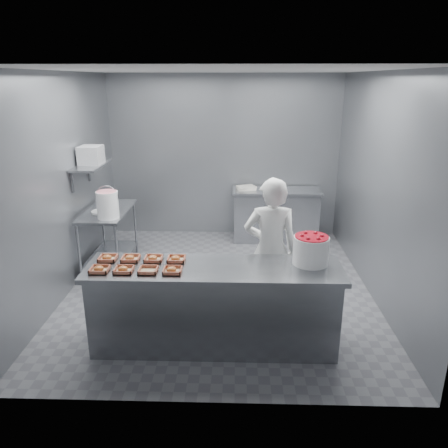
{
  "coord_description": "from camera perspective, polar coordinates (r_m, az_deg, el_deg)",
  "views": [
    {
      "loc": [
        0.23,
        -5.38,
        2.71
      ],
      "look_at": [
        0.07,
        -0.2,
        0.97
      ],
      "focal_mm": 35.0,
      "sensor_mm": 36.0,
      "label": 1
    }
  ],
  "objects": [
    {
      "name": "floor",
      "position": [
        6.03,
        -0.59,
        -8.19
      ],
      "size": [
        4.5,
        4.5,
        0.0
      ],
      "primitive_type": "plane",
      "color": "#4C4C51",
      "rests_on": "ground"
    },
    {
      "name": "ceiling",
      "position": [
        5.39,
        -0.69,
        19.47
      ],
      "size": [
        4.5,
        4.5,
        0.0
      ],
      "primitive_type": "plane",
      "rotation": [
        3.14,
        0.0,
        0.0
      ],
      "color": "white",
      "rests_on": "wall_back"
    },
    {
      "name": "wall_back",
      "position": [
        7.75,
        0.06,
        8.77
      ],
      "size": [
        4.0,
        0.04,
        2.8
      ],
      "primitive_type": "cube",
      "color": "slate",
      "rests_on": "ground"
    },
    {
      "name": "wall_left",
      "position": [
        5.97,
        -20.26,
        4.69
      ],
      "size": [
        0.04,
        4.5,
        2.8
      ],
      "primitive_type": "cube",
      "color": "slate",
      "rests_on": "ground"
    },
    {
      "name": "wall_right",
      "position": [
        5.82,
        19.52,
        4.43
      ],
      "size": [
        0.04,
        4.5,
        2.8
      ],
      "primitive_type": "cube",
      "color": "slate",
      "rests_on": "ground"
    },
    {
      "name": "service_counter",
      "position": [
        4.63,
        -1.3,
        -10.67
      ],
      "size": [
        2.6,
        0.7,
        0.9
      ],
      "color": "slate",
      "rests_on": "ground"
    },
    {
      "name": "prep_table",
      "position": [
        6.62,
        -14.82,
        -0.79
      ],
      "size": [
        0.6,
        1.2,
        0.9
      ],
      "color": "slate",
      "rests_on": "ground"
    },
    {
      "name": "back_counter",
      "position": [
        7.65,
        6.73,
        1.22
      ],
      "size": [
        1.5,
        0.6,
        0.9
      ],
      "color": "slate",
      "rests_on": "ground"
    },
    {
      "name": "wall_shelf",
      "position": [
        6.43,
        -16.98,
        7.32
      ],
      "size": [
        0.35,
        0.9,
        0.03
      ],
      "primitive_type": "cube",
      "color": "slate",
      "rests_on": "wall_left"
    },
    {
      "name": "tray_0",
      "position": [
        4.49,
        -15.96,
        -5.69
      ],
      "size": [
        0.19,
        0.18,
        0.06
      ],
      "color": "tan",
      "rests_on": "service_counter"
    },
    {
      "name": "tray_1",
      "position": [
        4.42,
        -12.98,
        -5.81
      ],
      "size": [
        0.19,
        0.18,
        0.06
      ],
      "color": "tan",
      "rests_on": "service_counter"
    },
    {
      "name": "tray_2",
      "position": [
        4.37,
        -9.88,
        -5.95
      ],
      "size": [
        0.19,
        0.18,
        0.04
      ],
      "color": "tan",
      "rests_on": "service_counter"
    },
    {
      "name": "tray_3",
      "position": [
        4.33,
        -6.78,
        -6.0
      ],
      "size": [
        0.19,
        0.18,
        0.06
      ],
      "color": "tan",
      "rests_on": "service_counter"
    },
    {
      "name": "tray_4",
      "position": [
        4.74,
        -14.96,
        -4.3
      ],
      "size": [
        0.19,
        0.18,
        0.06
      ],
      "color": "tan",
      "rests_on": "service_counter"
    },
    {
      "name": "tray_5",
      "position": [
        4.67,
        -12.13,
        -4.39
      ],
      "size": [
        0.19,
        0.18,
        0.06
      ],
      "color": "tan",
      "rests_on": "service_counter"
    },
    {
      "name": "tray_6",
      "position": [
        4.62,
        -9.23,
        -4.47
      ],
      "size": [
        0.19,
        0.18,
        0.06
      ],
      "color": "tan",
      "rests_on": "service_counter"
    },
    {
      "name": "tray_7",
      "position": [
        4.58,
        -6.28,
        -4.53
      ],
      "size": [
        0.19,
        0.18,
        0.06
      ],
      "color": "tan",
      "rests_on": "service_counter"
    },
    {
      "name": "worker",
      "position": [
        5.04,
        6.09,
        -3.31
      ],
      "size": [
        0.62,
        0.41,
        1.69
      ],
      "primitive_type": "imported",
      "rotation": [
        0.0,
        0.0,
        3.16
      ],
      "color": "white",
      "rests_on": "ground"
    },
    {
      "name": "strawberry_tub",
      "position": [
        4.53,
        11.28,
        -3.23
      ],
      "size": [
        0.36,
        0.36,
        0.3
      ],
      "color": "white",
      "rests_on": "service_counter"
    },
    {
      "name": "glaze_bucket",
      "position": [
        6.11,
        -14.97,
        2.53
      ],
      "size": [
        0.31,
        0.29,
        0.45
      ],
      "color": "white",
      "rests_on": "prep_table"
    },
    {
      "name": "bucket_lid",
      "position": [
        6.43,
        -15.65,
        1.57
      ],
      "size": [
        0.33,
        0.33,
        0.02
      ],
      "primitive_type": "cylinder",
      "rotation": [
        0.0,
        0.0,
        -0.09
      ],
      "color": "white",
      "rests_on": "prep_table"
    },
    {
      "name": "rag",
      "position": [
        6.95,
        -14.58,
        2.89
      ],
      "size": [
        0.16,
        0.14,
        0.02
      ],
      "primitive_type": "cube",
      "rotation": [
        0.0,
        0.0,
        -0.07
      ],
      "color": "#CCB28C",
      "rests_on": "prep_table"
    },
    {
      "name": "appliance",
      "position": [
        6.44,
        -16.99,
        8.61
      ],
      "size": [
        0.3,
        0.34,
        0.25
      ],
      "primitive_type": "cube",
      "rotation": [
        0.0,
        0.0,
        -0.01
      ],
      "color": "gray",
      "rests_on": "wall_shelf"
    },
    {
      "name": "paper_stack",
      "position": [
        7.5,
        2.92,
        4.75
      ],
      "size": [
        0.35,
        0.29,
        0.06
      ],
      "primitive_type": "cube",
      "rotation": [
        0.0,
        0.0,
        0.25
      ],
      "color": "silver",
      "rests_on": "back_counter"
    }
  ]
}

